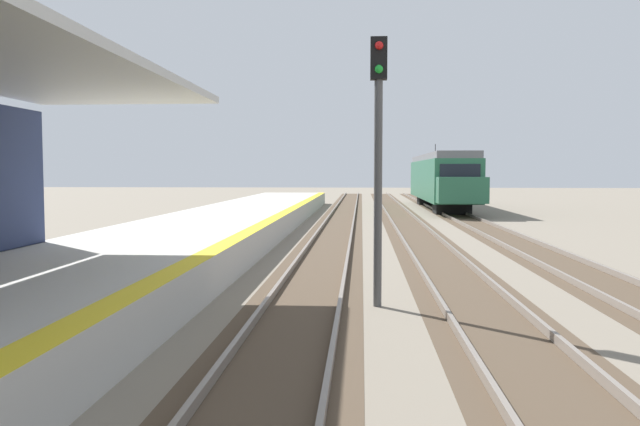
% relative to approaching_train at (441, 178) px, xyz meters
% --- Properties ---
extents(station_platform, '(5.00, 80.00, 0.91)m').
position_rel_approaching_train_xyz_m(station_platform, '(-11.20, -33.08, -1.73)').
color(station_platform, '#B7B5AD').
rests_on(station_platform, ground).
extents(track_pair_nearest_platform, '(2.34, 120.00, 0.16)m').
position_rel_approaching_train_xyz_m(track_pair_nearest_platform, '(-6.80, -29.08, -2.13)').
color(track_pair_nearest_platform, '#4C3D2D').
rests_on(track_pair_nearest_platform, ground).
extents(track_pair_middle, '(2.34, 120.00, 0.16)m').
position_rel_approaching_train_xyz_m(track_pair_middle, '(-3.40, -29.08, -2.13)').
color(track_pair_middle, '#4C3D2D').
rests_on(track_pair_middle, ground).
extents(track_pair_far_side, '(2.34, 120.00, 0.16)m').
position_rel_approaching_train_xyz_m(track_pair_far_side, '(-0.00, -29.08, -2.13)').
color(track_pair_far_side, '#4C3D2D').
rests_on(track_pair_far_side, ground).
extents(approaching_train, '(2.93, 19.60, 4.76)m').
position_rel_approaching_train_xyz_m(approaching_train, '(0.00, 0.00, 0.00)').
color(approaching_train, '#286647').
rests_on(approaching_train, ground).
extents(rail_signal_post, '(0.32, 0.34, 5.20)m').
position_rel_approaching_train_xyz_m(rail_signal_post, '(-5.36, -33.66, 1.02)').
color(rail_signal_post, '#4C4C4C').
rests_on(rail_signal_post, ground).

